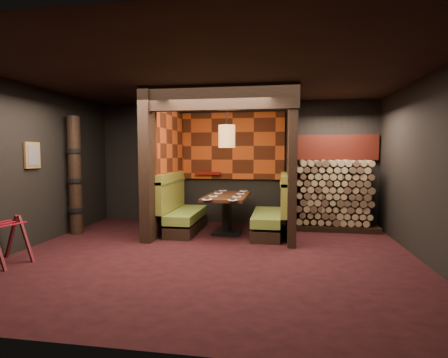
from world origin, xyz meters
The scene contains 23 objects.
floor centered at (0.00, 0.00, -0.01)m, with size 6.50×5.50×0.02m, color black.
ceiling centered at (0.00, 0.00, 2.86)m, with size 6.50×5.50×0.02m, color black.
wall_back centered at (0.00, 2.76, 1.43)m, with size 6.50×0.02×2.85m, color black.
wall_front centered at (0.00, -2.76, 1.43)m, with size 6.50×0.02×2.85m, color black.
wall_left centered at (-3.26, 0.00, 1.43)m, with size 0.02×5.50×2.85m, color black.
wall_right centered at (3.26, 0.00, 1.43)m, with size 0.02×5.50×2.85m, color black.
partition_left centered at (-1.35, 1.65, 1.43)m, with size 0.20×2.20×2.85m, color black.
partition_right centered at (1.30, 1.70, 1.43)m, with size 0.15×2.10×2.85m, color black.
header_beam centered at (-0.02, 0.70, 2.63)m, with size 2.85×0.18×0.44m, color black.
tapa_back_panel centered at (-0.02, 2.71, 1.82)m, with size 2.40×0.06×1.55m, color #A43A11.
tapa_side_panel centered at (-1.23, 1.82, 1.85)m, with size 0.04×1.85×1.45m, color #A43A11.
lacquer_shelf centered at (-0.60, 2.65, 1.18)m, with size 0.60×0.12×0.07m, color #61100B.
booth_bench_left centered at (-0.96, 1.65, 0.40)m, with size 0.68×1.60×1.14m.
booth_bench_right centered at (0.93, 1.65, 0.40)m, with size 0.68×1.60×1.14m.
dining_table centered at (0.02, 1.58, 0.56)m, with size 0.85×1.53×0.80m.
place_settings centered at (0.02, 1.58, 0.81)m, with size 0.69×1.75×0.03m.
pendant_lamp centered at (0.02, 1.53, 1.99)m, with size 0.34×0.34×1.08m.
framed_picture centered at (-3.22, 0.10, 1.62)m, with size 0.05×0.36×0.46m.
luggage_rack centered at (-2.97, -0.88, 0.37)m, with size 0.78×0.63×0.75m.
totem_column centered at (-3.05, 1.10, 1.19)m, with size 0.31×0.31×2.40m.
firewood_stack centered at (2.29, 2.35, 0.75)m, with size 1.73×0.70×1.50m.
mosaic_header centered at (2.29, 2.68, 1.78)m, with size 1.83×0.10×0.56m, color maroon.
bay_front_post centered at (1.39, 1.96, 1.43)m, with size 0.08×0.08×2.85m, color black.
Camera 1 is at (1.09, -5.42, 1.67)m, focal length 28.00 mm.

